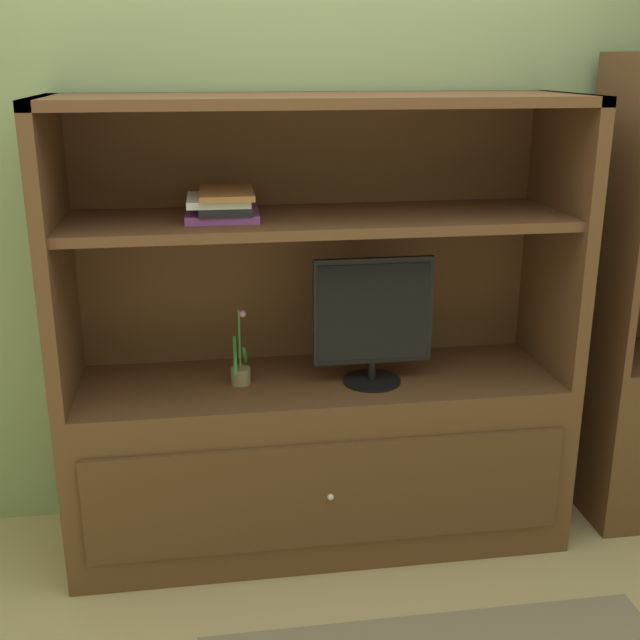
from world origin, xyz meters
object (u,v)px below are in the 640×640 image
at_px(media_console, 318,414).
at_px(tv_monitor, 373,319).
at_px(potted_plant, 241,371).
at_px(magazine_stack, 223,205).

distance_m(media_console, tv_monitor, 0.45).
xyz_separation_m(media_console, tv_monitor, (0.19, -0.08, 0.40)).
bearing_deg(potted_plant, media_console, 3.59).
bearing_deg(media_console, magazine_stack, -178.69).
distance_m(tv_monitor, potted_plant, 0.53).
relative_size(media_console, magazine_stack, 6.17).
height_order(media_console, magazine_stack, media_console).
xyz_separation_m(media_console, potted_plant, (-0.29, -0.02, 0.20)).
distance_m(potted_plant, magazine_stack, 0.63).
distance_m(media_console, potted_plant, 0.36).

